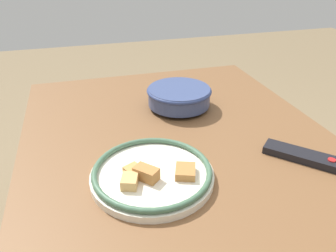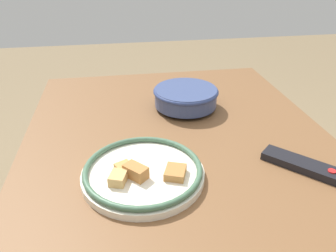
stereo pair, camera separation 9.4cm
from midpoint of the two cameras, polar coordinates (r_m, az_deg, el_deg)
name	(u,v)px [view 1 (the left image)]	position (r m, az deg, el deg)	size (l,w,h in m)	color
dining_table	(183,172)	(0.97, -0.12, -8.17)	(1.19, 0.89, 0.76)	brown
noodle_bowl	(179,96)	(1.11, -0.48, 5.19)	(0.22, 0.22, 0.07)	#384775
food_plate	(152,174)	(0.78, -6.23, -8.35)	(0.29, 0.29, 0.05)	silver
tv_remote	(303,156)	(0.90, 19.69, -5.01)	(0.18, 0.17, 0.02)	black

